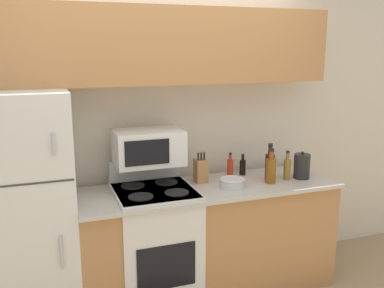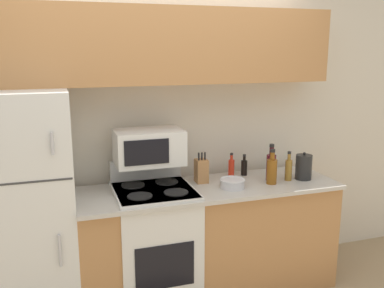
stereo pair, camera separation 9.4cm
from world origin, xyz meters
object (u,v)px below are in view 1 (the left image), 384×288
object	(u,v)px
bottle_hot_sauce	(230,167)
bottle_wine_red	(270,165)
microwave	(148,147)
knife_block	(201,171)
bowl	(232,183)
kettle	(302,166)
bottle_whiskey	(271,170)
bottle_vinegar	(287,168)
refrigerator	(25,213)
bottle_soy_sauce	(243,167)
stove	(155,245)

from	to	relation	value
bottle_hot_sauce	bottle_wine_red	size ratio (longest dim) A/B	0.67
bottle_wine_red	microwave	bearing A→B (deg)	172.30
knife_block	bowl	world-z (taller)	knife_block
microwave	bowl	bearing A→B (deg)	-19.92
knife_block	kettle	size ratio (longest dim) A/B	1.09
microwave	bottle_whiskey	xyz separation A→B (m)	(0.93, -0.22, -0.21)
bottle_vinegar	bottle_whiskey	bearing A→B (deg)	-167.27
microwave	bottle_hot_sauce	bearing A→B (deg)	5.35
bottle_vinegar	bottle_wine_red	world-z (taller)	bottle_wine_red
refrigerator	knife_block	size ratio (longest dim) A/B	6.81
refrigerator	bottle_whiskey	world-z (taller)	refrigerator
microwave	bottle_vinegar	size ratio (longest dim) A/B	2.13
bottle_soy_sauce	refrigerator	bearing A→B (deg)	-175.23
kettle	knife_block	bearing A→B (deg)	167.61
refrigerator	bottle_wine_red	bearing A→B (deg)	-1.57
bottle_hot_sauce	kettle	bearing A→B (deg)	-25.89
bottle_soy_sauce	bottle_wine_red	xyz separation A→B (m)	(0.15, -0.20, 0.05)
bottle_whiskey	bottle_soy_sauce	world-z (taller)	bottle_whiskey
knife_block	bottle_soy_sauce	size ratio (longest dim) A/B	1.37
stove	bottle_whiskey	distance (m)	1.08
microwave	bottle_vinegar	xyz separation A→B (m)	(1.11, -0.18, -0.22)
bottle_whiskey	microwave	bearing A→B (deg)	166.85
refrigerator	bowl	size ratio (longest dim) A/B	8.56
bottle_vinegar	bottle_soy_sauce	world-z (taller)	bottle_vinegar
refrigerator	bottle_soy_sauce	bearing A→B (deg)	4.77
bottle_whiskey	kettle	world-z (taller)	bottle_whiskey
refrigerator	bottle_wine_red	xyz separation A→B (m)	(1.87, -0.05, 0.17)
bowl	bottle_soy_sauce	xyz separation A→B (m)	(0.23, 0.28, 0.03)
refrigerator	bowl	world-z (taller)	refrigerator
refrigerator	bowl	xyz separation A→B (m)	(1.50, -0.14, 0.09)
refrigerator	microwave	xyz separation A→B (m)	(0.90, 0.08, 0.37)
stove	bowl	distance (m)	0.76
knife_block	bottle_vinegar	distance (m)	0.71
stove	bowl	world-z (taller)	stove
microwave	bottle_soy_sauce	world-z (taller)	microwave
microwave	bottle_whiskey	bearing A→B (deg)	-13.15
stove	bowl	xyz separation A→B (m)	(0.59, -0.09, 0.46)
refrigerator	stove	bearing A→B (deg)	-2.73
bottle_whiskey	bottle_soy_sauce	xyz separation A→B (m)	(-0.11, 0.28, -0.04)
refrigerator	knife_block	xyz separation A→B (m)	(1.32, 0.07, 0.15)
stove	bottle_hot_sauce	size ratio (longest dim) A/B	5.39
refrigerator	bottle_wine_red	distance (m)	1.88
knife_block	bottle_whiskey	world-z (taller)	bottle_whiskey
stove	microwave	xyz separation A→B (m)	(-0.01, 0.12, 0.74)
bottle_vinegar	bottle_hot_sauce	world-z (taller)	bottle_vinegar
knife_block	bottle_vinegar	xyz separation A→B (m)	(0.69, -0.17, -0.00)
bottle_whiskey	bottle_wine_red	xyz separation A→B (m)	(0.04, 0.09, 0.01)
stove	bottle_wine_red	bearing A→B (deg)	-0.49
knife_block	bottle_wine_red	bearing A→B (deg)	-12.44
knife_block	bottle_hot_sauce	world-z (taller)	knife_block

